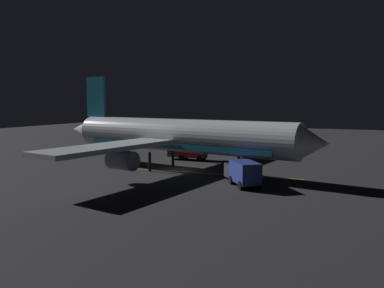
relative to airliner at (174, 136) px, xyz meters
The scene contains 9 objects.
ground_plane 4.50m from the airliner, 79.66° to the left, with size 180.00×180.00×0.20m, color #2B2B2E.
apron_guide_stripe 6.36m from the airliner, 84.03° to the left, with size 0.24×23.31×0.01m, color gold.
airliner is the anchor object (origin of this frame).
baggage_truck 12.27m from the airliner, 63.53° to the left, with size 5.85×5.11×2.60m.
catering_truck 9.43m from the airliner, 168.98° to the right, with size 2.50×5.97×2.19m.
ground_crew_worker 11.79m from the airliner, 81.88° to the left, with size 0.40×0.40×1.74m.
traffic_cone_near_left 8.96m from the airliner, 75.80° to the left, with size 0.50×0.50×0.55m.
traffic_cone_near_right 9.82m from the airliner, 135.54° to the left, with size 0.50×0.50×0.55m.
traffic_cone_under_wing 7.66m from the airliner, 138.62° to the left, with size 0.50×0.50×0.55m.
Camera 1 is at (42.71, 20.28, 8.61)m, focal length 34.88 mm.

